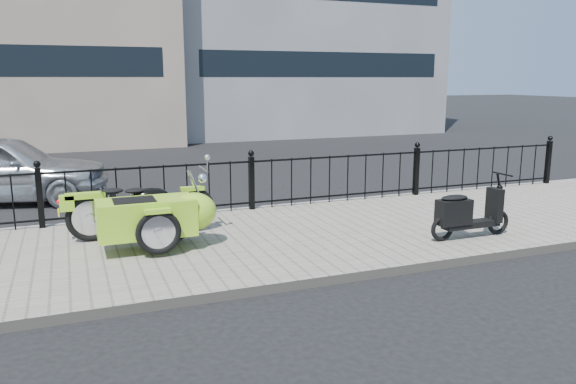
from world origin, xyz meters
name	(u,v)px	position (x,y,z in m)	size (l,w,h in m)	color
ground	(277,233)	(0.00, 0.00, 0.00)	(120.00, 120.00, 0.00)	black
sidewalk	(288,238)	(0.00, -0.50, 0.06)	(30.00, 3.80, 0.12)	gray
curb	(250,211)	(0.00, 1.44, 0.06)	(30.00, 0.10, 0.12)	gray
iron_fence	(252,184)	(0.00, 1.30, 0.59)	(14.11, 0.11, 1.08)	black
motorcycle_sidecar	(158,214)	(-1.93, -0.41, 0.59)	(2.28, 1.48, 0.98)	black
scooter	(466,214)	(2.37, -1.66, 0.49)	(1.40, 0.41, 0.95)	black
spare_tire	(174,219)	(-1.68, -0.26, 0.45)	(0.67, 0.67, 0.10)	black
sedan_car	(1,169)	(-4.30, 4.17, 0.69)	(1.63, 4.05, 1.38)	silver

